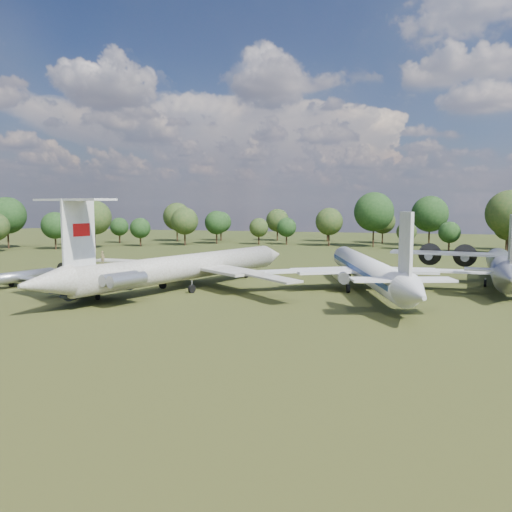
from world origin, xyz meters
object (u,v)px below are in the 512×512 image
(il62_airliner, at_px, (187,272))
(small_prop_west, at_px, (87,290))
(tu104_jet, at_px, (367,274))
(person_on_il62, at_px, (103,257))
(an12_transport, at_px, (503,271))
(small_prop_northwest, at_px, (19,279))

(il62_airliner, xyz_separation_m, small_prop_west, (-9.78, -10.61, -1.34))
(tu104_jet, xyz_separation_m, person_on_il62, (-31.53, -17.36, 3.45))
(an12_transport, distance_m, person_on_il62, 57.82)
(person_on_il62, bearing_deg, small_prop_northwest, -12.70)
(person_on_il62, bearing_deg, il62_airliner, -102.93)
(an12_transport, xyz_separation_m, small_prop_northwest, (-70.50, -18.23, -1.21))
(an12_transport, relative_size, small_prop_west, 2.21)
(an12_transport, distance_m, small_prop_west, 60.25)
(tu104_jet, relative_size, small_prop_northwest, 2.99)
(small_prop_northwest, bearing_deg, tu104_jet, 30.89)
(small_prop_northwest, bearing_deg, an12_transport, 35.35)
(small_prop_west, height_order, small_prop_northwest, small_prop_west)
(il62_airliner, distance_m, an12_transport, 47.40)
(small_prop_northwest, distance_m, person_on_il62, 21.54)
(an12_transport, height_order, small_prop_northwest, an12_transport)
(tu104_jet, height_order, small_prop_west, tu104_jet)
(small_prop_northwest, bearing_deg, person_on_il62, -2.61)
(an12_transport, height_order, person_on_il62, person_on_il62)
(tu104_jet, distance_m, an12_transport, 21.75)
(small_prop_northwest, bearing_deg, il62_airliner, 31.65)
(il62_airliner, bearing_deg, person_on_il62, -90.00)
(il62_airliner, xyz_separation_m, an12_transport, (45.45, 13.45, -0.14))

